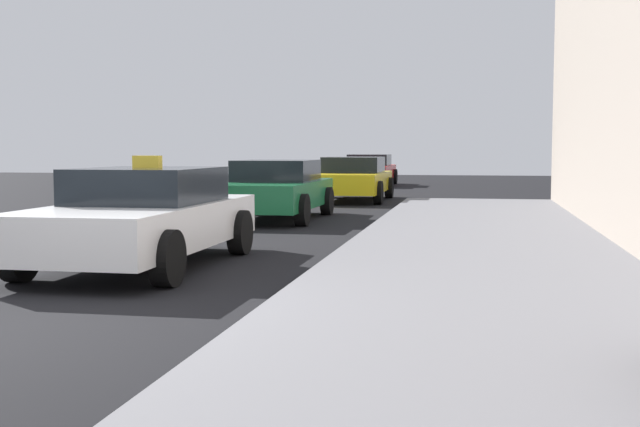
# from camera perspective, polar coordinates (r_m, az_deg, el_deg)

# --- Properties ---
(ground_plane) EXTENTS (80.00, 80.00, 0.00)m
(ground_plane) POSITION_cam_1_polar(r_m,az_deg,el_deg) (7.70, -19.48, -7.07)
(ground_plane) COLOR black
(sidewalk) EXTENTS (4.00, 32.00, 0.15)m
(sidewalk) POSITION_cam_1_polar(r_m,az_deg,el_deg) (6.66, 12.07, -8.06)
(sidewalk) COLOR slate
(sidewalk) RESTS_ON ground_plane
(car_white) EXTENTS (2.01, 4.38, 1.43)m
(car_white) POSITION_cam_1_polar(r_m,az_deg,el_deg) (10.69, -12.34, -0.20)
(car_white) COLOR white
(car_white) RESTS_ON ground_plane
(car_green) EXTENTS (2.02, 4.26, 1.27)m
(car_green) POSITION_cam_1_polar(r_m,az_deg,el_deg) (17.41, -3.19, 1.71)
(car_green) COLOR #196638
(car_green) RESTS_ON ground_plane
(car_yellow) EXTENTS (2.06, 4.45, 1.27)m
(car_yellow) POSITION_cam_1_polar(r_m,az_deg,el_deg) (23.61, 2.33, 2.48)
(car_yellow) COLOR yellow
(car_yellow) RESTS_ON ground_plane
(car_red) EXTENTS (2.07, 4.19, 1.27)m
(car_red) POSITION_cam_1_polar(r_m,az_deg,el_deg) (33.49, 3.47, 3.10)
(car_red) COLOR red
(car_red) RESTS_ON ground_plane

